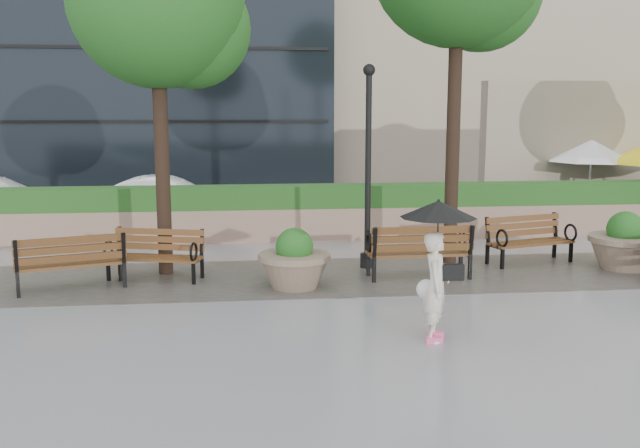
{
  "coord_description": "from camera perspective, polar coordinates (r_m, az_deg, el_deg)",
  "views": [
    {
      "loc": [
        -2.54,
        -10.38,
        3.28
      ],
      "look_at": [
        -1.12,
        2.65,
        1.1
      ],
      "focal_mm": 40.0,
      "sensor_mm": 36.0,
      "label": 1
    }
  ],
  "objects": [
    {
      "name": "asphalt_street",
      "position": [
        21.78,
        0.53,
        0.78
      ],
      "size": [
        40.0,
        7.0,
        0.0
      ],
      "primitive_type": "cube",
      "color": "black",
      "rests_on": "ground"
    },
    {
      "name": "patio_umb_white",
      "position": [
        21.99,
        20.89,
        5.46
      ],
      "size": [
        2.5,
        2.5,
        2.3
      ],
      "color": "black",
      "rests_on": "ground"
    },
    {
      "name": "lamppost",
      "position": [
        14.37,
        3.86,
        3.52
      ],
      "size": [
        0.28,
        0.28,
        4.09
      ],
      "color": "black",
      "rests_on": "ground"
    },
    {
      "name": "ground",
      "position": [
        11.18,
        7.25,
        -7.7
      ],
      "size": [
        100.0,
        100.0,
        0.0
      ],
      "primitive_type": "plane",
      "color": "gray",
      "rests_on": "ground"
    },
    {
      "name": "cobble_strip",
      "position": [
        14.01,
        4.4,
        -4.11
      ],
      "size": [
        28.0,
        3.2,
        0.01
      ],
      "primitive_type": "cube",
      "color": "#383330",
      "rests_on": "ground"
    },
    {
      "name": "car_right",
      "position": [
        21.05,
        -12.17,
        2.02
      ],
      "size": [
        3.97,
        1.66,
        1.28
      ],
      "primitive_type": "imported",
      "rotation": [
        0.0,
        0.0,
        1.49
      ],
      "color": "white",
      "rests_on": "ground"
    },
    {
      "name": "tree_0",
      "position": [
        14.25,
        -12.27,
        16.51
      ],
      "size": [
        3.39,
        3.28,
        6.87
      ],
      "color": "black",
      "rests_on": "ground"
    },
    {
      "name": "pedestrian",
      "position": [
        10.07,
        9.33,
        -2.57
      ],
      "size": [
        1.08,
        1.08,
        1.98
      ],
      "rotation": [
        0.0,
        0.0,
        1.23
      ],
      "color": "beige",
      "rests_on": "ground"
    },
    {
      "name": "bench_1",
      "position": [
        13.93,
        -13.01,
        -3.24
      ],
      "size": [
        1.88,
        1.15,
        0.95
      ],
      "rotation": [
        0.0,
        0.0,
        -0.27
      ],
      "color": "brown",
      "rests_on": "ground"
    },
    {
      "name": "hedge_wall",
      "position": [
        17.76,
        2.06,
        0.96
      ],
      "size": [
        24.0,
        0.8,
        1.35
      ],
      "color": "#967161",
      "rests_on": "ground"
    },
    {
      "name": "planter_right",
      "position": [
        15.67,
        23.16,
        -1.68
      ],
      "size": [
        1.41,
        1.41,
        1.19
      ],
      "color": "#7F6B56",
      "rests_on": "ground"
    },
    {
      "name": "bench_3",
      "position": [
        15.6,
        16.39,
        -1.99
      ],
      "size": [
        1.96,
        1.21,
        0.99
      ],
      "rotation": [
        0.0,
        0.0,
        0.28
      ],
      "color": "brown",
      "rests_on": "ground"
    },
    {
      "name": "planter_left",
      "position": [
        12.96,
        -2.05,
        -3.26
      ],
      "size": [
        1.32,
        1.32,
        1.11
      ],
      "color": "#7F6B56",
      "rests_on": "ground"
    },
    {
      "name": "bench_0",
      "position": [
        13.61,
        -19.28,
        -3.74
      ],
      "size": [
        2.01,
        1.28,
        1.01
      ],
      "rotation": [
        0.0,
        0.0,
        3.45
      ],
      "color": "brown",
      "rests_on": "ground"
    },
    {
      "name": "bench_2",
      "position": [
        13.83,
        7.91,
        -3.05
      ],
      "size": [
        1.98,
        0.83,
        1.05
      ],
      "rotation": [
        0.0,
        0.0,
        3.16
      ],
      "color": "brown",
      "rests_on": "ground"
    }
  ]
}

